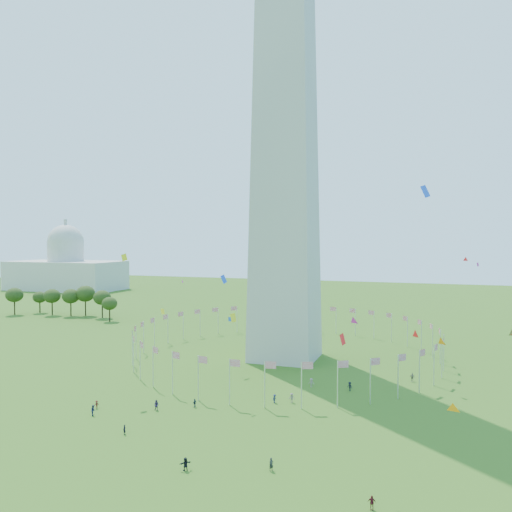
# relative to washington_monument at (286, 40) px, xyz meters

# --- Properties ---
(ground) EXTENTS (600.00, 600.00, 0.00)m
(ground) POSITION_rel_washington_monument_xyz_m (0.00, -50.00, -84.50)
(ground) COLOR #2D5514
(ground) RESTS_ON ground
(washington_monument) EXTENTS (16.80, 16.80, 169.00)m
(washington_monument) POSITION_rel_washington_monument_xyz_m (0.00, 0.00, 0.00)
(washington_monument) COLOR beige
(washington_monument) RESTS_ON ground
(flag_ring) EXTENTS (80.24, 80.24, 9.00)m
(flag_ring) POSITION_rel_washington_monument_xyz_m (-0.00, 0.00, -80.00)
(flag_ring) COLOR silver
(flag_ring) RESTS_ON ground
(capitol_building) EXTENTS (70.00, 35.00, 46.00)m
(capitol_building) POSITION_rel_washington_monument_xyz_m (-180.00, 130.00, -61.50)
(capitol_building) COLOR beige
(capitol_building) RESTS_ON ground
(crowd) EXTENTS (102.18, 78.76, 1.96)m
(crowd) POSITION_rel_washington_monument_xyz_m (10.09, -46.05, -83.61)
(crowd) COLOR #351A50
(crowd) RESTS_ON ground
(kites_aloft) EXTENTS (92.18, 74.56, 30.32)m
(kites_aloft) POSITION_rel_washington_monument_xyz_m (13.98, -27.01, -66.60)
(kites_aloft) COLOR #CC2699
(kites_aloft) RESTS_ON ground
(tree_line_west) EXTENTS (54.97, 15.71, 12.33)m
(tree_line_west) POSITION_rel_washington_monument_xyz_m (-105.49, 41.21, -79.01)
(tree_line_west) COLOR #354E1A
(tree_line_west) RESTS_ON ground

